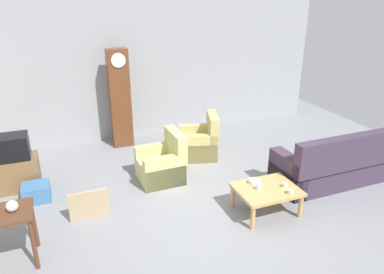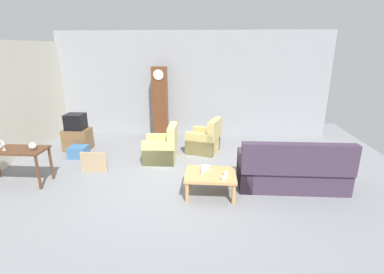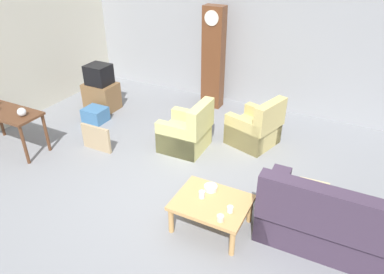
{
  "view_description": "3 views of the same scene",
  "coord_description": "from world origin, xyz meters",
  "px_view_note": "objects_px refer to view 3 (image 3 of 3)",
  "views": [
    {
      "loc": [
        -2.22,
        -4.64,
        3.32
      ],
      "look_at": [
        -0.08,
        0.85,
        0.92
      ],
      "focal_mm": 34.06,
      "sensor_mm": 36.0,
      "label": 1
    },
    {
      "loc": [
        0.67,
        -5.41,
        2.73
      ],
      "look_at": [
        0.23,
        0.84,
        0.74
      ],
      "focal_mm": 26.75,
      "sensor_mm": 36.0,
      "label": 2
    },
    {
      "loc": [
        2.07,
        -3.73,
        3.44
      ],
      "look_at": [
        -0.08,
        0.48,
        0.71
      ],
      "focal_mm": 33.36,
      "sensor_mm": 36.0,
      "label": 3
    }
  ],
  "objects_px": {
    "tv_crt": "(99,74)",
    "cup_cream_tall": "(220,218)",
    "armchair_olive_near": "(187,133)",
    "storage_box_blue": "(95,115)",
    "glass_dome_cloche": "(22,112)",
    "coffee_table_wood": "(212,205)",
    "cup_white_porcelain": "(230,209)",
    "armchair_olive_far": "(255,129)",
    "framed_picture_leaning": "(96,138)",
    "tv_stand_cabinet": "(102,96)",
    "grandfather_clock": "(213,58)",
    "couch_floral": "(347,228)",
    "console_table_dark": "(7,117)",
    "cup_blue_rimmed": "(202,194)",
    "bowl_white_stacked": "(211,188)"
  },
  "relations": [
    {
      "from": "armchair_olive_near",
      "to": "tv_crt",
      "type": "relative_size",
      "value": 1.92
    },
    {
      "from": "armchair_olive_near",
      "to": "armchair_olive_far",
      "type": "relative_size",
      "value": 0.94
    },
    {
      "from": "grandfather_clock",
      "to": "cup_blue_rimmed",
      "type": "relative_size",
      "value": 22.4
    },
    {
      "from": "framed_picture_leaning",
      "to": "storage_box_blue",
      "type": "height_order",
      "value": "framed_picture_leaning"
    },
    {
      "from": "grandfather_clock",
      "to": "cup_white_porcelain",
      "type": "height_order",
      "value": "grandfather_clock"
    },
    {
      "from": "grandfather_clock",
      "to": "console_table_dark",
      "type": "bearing_deg",
      "value": -126.07
    },
    {
      "from": "storage_box_blue",
      "to": "armchair_olive_far",
      "type": "bearing_deg",
      "value": 10.93
    },
    {
      "from": "console_table_dark",
      "to": "tv_stand_cabinet",
      "type": "relative_size",
      "value": 1.91
    },
    {
      "from": "cup_white_porcelain",
      "to": "couch_floral",
      "type": "bearing_deg",
      "value": 18.53
    },
    {
      "from": "armchair_olive_near",
      "to": "glass_dome_cloche",
      "type": "distance_m",
      "value": 2.81
    },
    {
      "from": "grandfather_clock",
      "to": "framed_picture_leaning",
      "type": "height_order",
      "value": "grandfather_clock"
    },
    {
      "from": "couch_floral",
      "to": "glass_dome_cloche",
      "type": "relative_size",
      "value": 14.4
    },
    {
      "from": "glass_dome_cloche",
      "to": "coffee_table_wood",
      "type": "bearing_deg",
      "value": -3.08
    },
    {
      "from": "grandfather_clock",
      "to": "glass_dome_cloche",
      "type": "distance_m",
      "value": 3.9
    },
    {
      "from": "tv_crt",
      "to": "cup_cream_tall",
      "type": "bearing_deg",
      "value": -32.98
    },
    {
      "from": "coffee_table_wood",
      "to": "glass_dome_cloche",
      "type": "relative_size",
      "value": 6.55
    },
    {
      "from": "console_table_dark",
      "to": "tv_crt",
      "type": "distance_m",
      "value": 2.1
    },
    {
      "from": "couch_floral",
      "to": "cup_blue_rimmed",
      "type": "height_order",
      "value": "couch_floral"
    },
    {
      "from": "armchair_olive_near",
      "to": "tv_crt",
      "type": "distance_m",
      "value": 2.58
    },
    {
      "from": "cup_blue_rimmed",
      "to": "cup_cream_tall",
      "type": "xyz_separation_m",
      "value": [
        0.38,
        -0.29,
        -0.01
      ]
    },
    {
      "from": "grandfather_clock",
      "to": "storage_box_blue",
      "type": "distance_m",
      "value": 2.75
    },
    {
      "from": "console_table_dark",
      "to": "bowl_white_stacked",
      "type": "height_order",
      "value": "console_table_dark"
    },
    {
      "from": "grandfather_clock",
      "to": "framed_picture_leaning",
      "type": "xyz_separation_m",
      "value": [
        -1.06,
        -2.69,
        -0.86
      ]
    },
    {
      "from": "grandfather_clock",
      "to": "coffee_table_wood",
      "type": "bearing_deg",
      "value": -65.94
    },
    {
      "from": "coffee_table_wood",
      "to": "framed_picture_leaning",
      "type": "distance_m",
      "value": 2.77
    },
    {
      "from": "framed_picture_leaning",
      "to": "cup_white_porcelain",
      "type": "height_order",
      "value": "cup_white_porcelain"
    },
    {
      "from": "console_table_dark",
      "to": "cup_blue_rimmed",
      "type": "bearing_deg",
      "value": -2.72
    },
    {
      "from": "couch_floral",
      "to": "tv_crt",
      "type": "xyz_separation_m",
      "value": [
        -5.29,
        1.89,
        0.45
      ]
    },
    {
      "from": "storage_box_blue",
      "to": "cup_blue_rimmed",
      "type": "bearing_deg",
      "value": -27.5
    },
    {
      "from": "cup_white_porcelain",
      "to": "bowl_white_stacked",
      "type": "height_order",
      "value": "cup_white_porcelain"
    },
    {
      "from": "coffee_table_wood",
      "to": "grandfather_clock",
      "type": "xyz_separation_m",
      "value": [
        -1.57,
        3.52,
        0.72
      ]
    },
    {
      "from": "glass_dome_cloche",
      "to": "framed_picture_leaning",
      "type": "bearing_deg",
      "value": 34.44
    },
    {
      "from": "couch_floral",
      "to": "framed_picture_leaning",
      "type": "height_order",
      "value": "couch_floral"
    },
    {
      "from": "storage_box_blue",
      "to": "cup_white_porcelain",
      "type": "bearing_deg",
      "value": -25.81
    },
    {
      "from": "tv_stand_cabinet",
      "to": "cup_white_porcelain",
      "type": "distance_m",
      "value": 4.59
    },
    {
      "from": "cup_cream_tall",
      "to": "armchair_olive_near",
      "type": "bearing_deg",
      "value": 127.44
    },
    {
      "from": "tv_stand_cabinet",
      "to": "glass_dome_cloche",
      "type": "distance_m",
      "value": 2.14
    },
    {
      "from": "coffee_table_wood",
      "to": "armchair_olive_far",
      "type": "bearing_deg",
      "value": 94.24
    },
    {
      "from": "couch_floral",
      "to": "grandfather_clock",
      "type": "relative_size",
      "value": 0.97
    },
    {
      "from": "glass_dome_cloche",
      "to": "cup_cream_tall",
      "type": "distance_m",
      "value": 3.86
    },
    {
      "from": "tv_stand_cabinet",
      "to": "glass_dome_cloche",
      "type": "bearing_deg",
      "value": -87.42
    },
    {
      "from": "console_table_dark",
      "to": "storage_box_blue",
      "type": "relative_size",
      "value": 2.91
    },
    {
      "from": "coffee_table_wood",
      "to": "cup_white_porcelain",
      "type": "relative_size",
      "value": 12.18
    },
    {
      "from": "grandfather_clock",
      "to": "cup_white_porcelain",
      "type": "distance_m",
      "value": 4.1
    },
    {
      "from": "tv_crt",
      "to": "storage_box_blue",
      "type": "bearing_deg",
      "value": -64.56
    },
    {
      "from": "armchair_olive_far",
      "to": "tv_crt",
      "type": "relative_size",
      "value": 2.03
    },
    {
      "from": "storage_box_blue",
      "to": "glass_dome_cloche",
      "type": "xyz_separation_m",
      "value": [
        -0.17,
        -1.51,
        0.68
      ]
    },
    {
      "from": "armchair_olive_near",
      "to": "storage_box_blue",
      "type": "relative_size",
      "value": 2.06
    },
    {
      "from": "couch_floral",
      "to": "grandfather_clock",
      "type": "height_order",
      "value": "grandfather_clock"
    },
    {
      "from": "storage_box_blue",
      "to": "bowl_white_stacked",
      "type": "bearing_deg",
      "value": -24.44
    }
  ]
}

